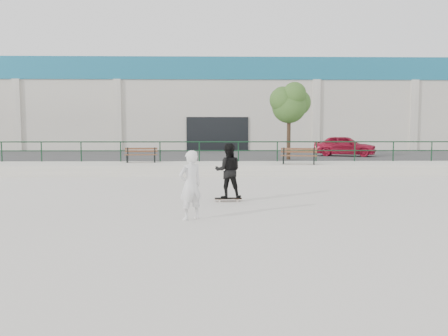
{
  "coord_description": "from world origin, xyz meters",
  "views": [
    {
      "loc": [
        -0.2,
        -11.48,
        2.02
      ],
      "look_at": [
        0.08,
        2.0,
        0.89
      ],
      "focal_mm": 35.0,
      "sensor_mm": 36.0,
      "label": 1
    }
  ],
  "objects_px": {
    "tree": "(290,102)",
    "seated_skater": "(190,185)",
    "skateboard": "(228,199)",
    "bench_right": "(299,156)",
    "red_car": "(345,146)",
    "standing_skater": "(228,171)",
    "bench_left": "(141,155)"
  },
  "relations": [
    {
      "from": "bench_right",
      "to": "skateboard",
      "type": "distance_m",
      "value": 8.49
    },
    {
      "from": "red_car",
      "to": "seated_skater",
      "type": "relative_size",
      "value": 2.37
    },
    {
      "from": "tree",
      "to": "seated_skater",
      "type": "xyz_separation_m",
      "value": [
        -4.62,
        -13.86,
        -2.82
      ]
    },
    {
      "from": "red_car",
      "to": "skateboard",
      "type": "relative_size",
      "value": 4.76
    },
    {
      "from": "bench_left",
      "to": "skateboard",
      "type": "bearing_deg",
      "value": -70.65
    },
    {
      "from": "bench_right",
      "to": "seated_skater",
      "type": "bearing_deg",
      "value": -101.43
    },
    {
      "from": "skateboard",
      "to": "standing_skater",
      "type": "bearing_deg",
      "value": 86.13
    },
    {
      "from": "bench_left",
      "to": "bench_right",
      "type": "bearing_deg",
      "value": -15.05
    },
    {
      "from": "bench_right",
      "to": "standing_skater",
      "type": "xyz_separation_m",
      "value": [
        -3.53,
        -7.68,
        0.01
      ]
    },
    {
      "from": "red_car",
      "to": "seated_skater",
      "type": "height_order",
      "value": "red_car"
    },
    {
      "from": "bench_left",
      "to": "bench_right",
      "type": "distance_m",
      "value": 7.69
    },
    {
      "from": "bench_right",
      "to": "seated_skater",
      "type": "height_order",
      "value": "seated_skater"
    },
    {
      "from": "bench_right",
      "to": "skateboard",
      "type": "relative_size",
      "value": 2.2
    },
    {
      "from": "standing_skater",
      "to": "seated_skater",
      "type": "height_order",
      "value": "standing_skater"
    },
    {
      "from": "tree",
      "to": "skateboard",
      "type": "height_order",
      "value": "tree"
    },
    {
      "from": "standing_skater",
      "to": "seated_skater",
      "type": "relative_size",
      "value": 1.0
    },
    {
      "from": "seated_skater",
      "to": "tree",
      "type": "bearing_deg",
      "value": -143.31
    },
    {
      "from": "skateboard",
      "to": "seated_skater",
      "type": "relative_size",
      "value": 0.5
    },
    {
      "from": "skateboard",
      "to": "standing_skater",
      "type": "height_order",
      "value": "standing_skater"
    },
    {
      "from": "bench_left",
      "to": "bench_right",
      "type": "relative_size",
      "value": 0.94
    },
    {
      "from": "bench_right",
      "to": "standing_skater",
      "type": "bearing_deg",
      "value": -102.68
    },
    {
      "from": "red_car",
      "to": "skateboard",
      "type": "bearing_deg",
      "value": 175.95
    },
    {
      "from": "bench_left",
      "to": "red_car",
      "type": "xyz_separation_m",
      "value": [
        11.75,
        5.41,
        0.28
      ]
    },
    {
      "from": "skateboard",
      "to": "seated_skater",
      "type": "distance_m",
      "value": 2.9
    },
    {
      "from": "tree",
      "to": "red_car",
      "type": "height_order",
      "value": "tree"
    },
    {
      "from": "red_car",
      "to": "skateboard",
      "type": "xyz_separation_m",
      "value": [
        -7.71,
        -14.47,
        -1.07
      ]
    },
    {
      "from": "bench_left",
      "to": "bench_right",
      "type": "height_order",
      "value": "bench_right"
    },
    {
      "from": "tree",
      "to": "standing_skater",
      "type": "relative_size",
      "value": 2.62
    },
    {
      "from": "tree",
      "to": "skateboard",
      "type": "bearing_deg",
      "value": -108.14
    },
    {
      "from": "tree",
      "to": "red_car",
      "type": "bearing_deg",
      "value": 38.9
    },
    {
      "from": "bench_right",
      "to": "red_car",
      "type": "bearing_deg",
      "value": 70.4
    },
    {
      "from": "tree",
      "to": "skateboard",
      "type": "relative_size",
      "value": 5.25
    }
  ]
}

